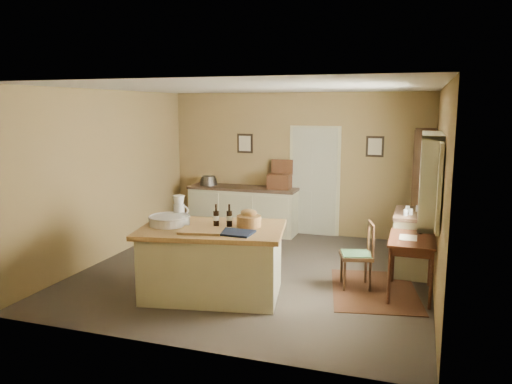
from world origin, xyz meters
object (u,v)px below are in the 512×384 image
desk_chair (356,256)px  writing_desk (412,245)px  sideboard (244,208)px  work_island (212,259)px  right_cabinet (413,241)px  shelving_unit (425,192)px

desk_chair → writing_desk: bearing=-19.7°
sideboard → desk_chair: size_ratio=2.40×
work_island → desk_chair: (1.74, 0.86, -0.04)m
writing_desk → right_cabinet: size_ratio=0.94×
shelving_unit → writing_desk: bearing=-94.2°
work_island → writing_desk: size_ratio=2.15×
writing_desk → sideboard: bearing=142.6°
right_cabinet → shelving_unit: shelving_unit is taller
writing_desk → right_cabinet: bearing=90.0°
desk_chair → right_cabinet: bearing=37.6°
writing_desk → shelving_unit: 2.15m
work_island → desk_chair: work_island is taller
sideboard → writing_desk: 4.01m
writing_desk → right_cabinet: 1.03m
sideboard → desk_chair: bearing=-44.0°
writing_desk → shelving_unit: (0.15, 2.11, 0.36)m
right_cabinet → shelving_unit: (0.15, 1.11, 0.58)m
writing_desk → shelving_unit: size_ratio=0.45×
desk_chair → sideboard: bearing=120.3°
sideboard → right_cabinet: size_ratio=2.14×
sideboard → right_cabinet: bearing=-24.2°
shelving_unit → work_island: bearing=-131.7°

